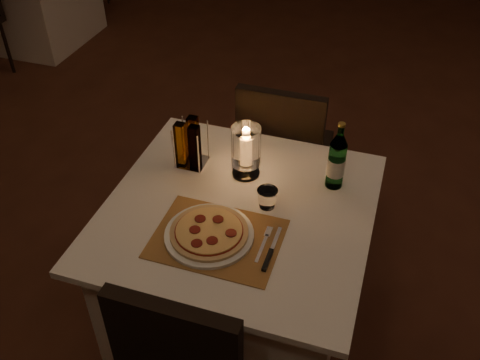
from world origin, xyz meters
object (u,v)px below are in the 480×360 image
(water_bottle, at_px, (337,161))
(hurricane_candle, at_px, (246,148))
(chair_far, at_px, (283,145))
(tumbler, at_px, (267,198))
(main_table, at_px, (239,272))
(pizza, at_px, (209,232))
(plate, at_px, (209,235))

(water_bottle, height_order, hurricane_candle, water_bottle)
(chair_far, distance_m, tumbler, 0.72)
(main_table, distance_m, hurricane_candle, 0.54)
(water_bottle, bearing_deg, chair_far, 124.16)
(chair_far, bearing_deg, hurricane_candle, -94.01)
(main_table, height_order, hurricane_candle, hurricane_candle)
(main_table, bearing_deg, tumbler, 23.00)
(chair_far, height_order, hurricane_candle, hurricane_candle)
(pizza, height_order, tumbler, tumbler)
(main_table, bearing_deg, pizza, -105.50)
(main_table, height_order, pizza, pizza)
(main_table, height_order, plate, plate)
(main_table, relative_size, tumbler, 12.71)
(pizza, bearing_deg, tumbler, 55.97)
(water_bottle, bearing_deg, main_table, -142.28)
(tumbler, height_order, water_bottle, water_bottle)
(chair_far, height_order, water_bottle, water_bottle)
(hurricane_candle, bearing_deg, water_bottle, 6.56)
(tumbler, xyz_separation_m, water_bottle, (0.22, 0.20, 0.08))
(main_table, relative_size, pizza, 3.57)
(chair_far, height_order, pizza, chair_far)
(plate, bearing_deg, pizza, -71.84)
(pizza, height_order, water_bottle, water_bottle)
(chair_far, xyz_separation_m, plate, (-0.05, -0.89, 0.20))
(pizza, distance_m, tumbler, 0.27)
(main_table, distance_m, tumbler, 0.42)
(main_table, bearing_deg, hurricane_candle, 99.88)
(chair_far, relative_size, tumbler, 11.44)
(hurricane_candle, bearing_deg, tumbler, -50.02)
(hurricane_candle, bearing_deg, main_table, -80.12)
(water_bottle, bearing_deg, tumbler, -136.93)
(main_table, distance_m, chair_far, 0.74)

